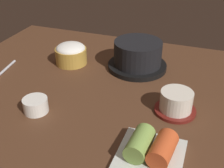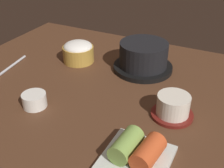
# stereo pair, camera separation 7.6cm
# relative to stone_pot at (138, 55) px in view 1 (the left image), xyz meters

# --- Properties ---
(dining_table) EXTENTS (1.00, 0.76, 0.02)m
(dining_table) POSITION_rel_stone_pot_xyz_m (-0.04, -0.15, -0.05)
(dining_table) COLOR #4C2D1C
(dining_table) RESTS_ON ground
(stone_pot) EXTENTS (0.18, 0.18, 0.09)m
(stone_pot) POSITION_rel_stone_pot_xyz_m (0.00, 0.00, 0.00)
(stone_pot) COLOR black
(stone_pot) RESTS_ON dining_table
(rice_bowl) EXTENTS (0.10, 0.10, 0.07)m
(rice_bowl) POSITION_rel_stone_pot_xyz_m (-0.21, -0.04, -0.01)
(rice_bowl) COLOR #B78C38
(rice_bowl) RESTS_ON dining_table
(tea_cup_with_saucer) EXTENTS (0.10, 0.10, 0.06)m
(tea_cup_with_saucer) POSITION_rel_stone_pot_xyz_m (0.15, -0.19, -0.02)
(tea_cup_with_saucer) COLOR maroon
(tea_cup_with_saucer) RESTS_ON dining_table
(kimchi_plate) EXTENTS (0.13, 0.13, 0.05)m
(kimchi_plate) POSITION_rel_stone_pot_xyz_m (0.13, -0.37, -0.02)
(kimchi_plate) COLOR silver
(kimchi_plate) RESTS_ON dining_table
(side_bowl_near) EXTENTS (0.06, 0.06, 0.04)m
(side_bowl_near) POSITION_rel_stone_pot_xyz_m (-0.17, -0.31, -0.02)
(side_bowl_near) COLOR white
(side_bowl_near) RESTS_ON dining_table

